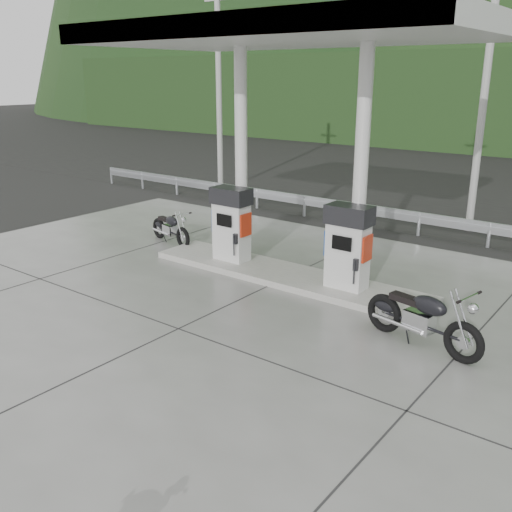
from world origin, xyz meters
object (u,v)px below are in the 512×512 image
Objects in this scene: motorcycle_right at (422,318)px; motorcycle_left at (170,228)px; gas_pump_right at (348,247)px; gas_pump_left at (231,224)px.

motorcycle_left is at bearing 179.00° from motorcycle_right.
motorcycle_left is (-5.82, 0.47, -0.63)m from gas_pump_right.
gas_pump_left reaches higher than motorcycle_left.
gas_pump_left reaches higher than motorcycle_right.
gas_pump_left is 3.20m from gas_pump_right.
motorcycle_right is at bearing -32.18° from gas_pump_right.
gas_pump_right is 1.01× the size of motorcycle_left.
motorcycle_right is at bearing -14.58° from gas_pump_left.
gas_pump_left is 0.83× the size of motorcycle_right.
gas_pump_right reaches higher than motorcycle_right.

